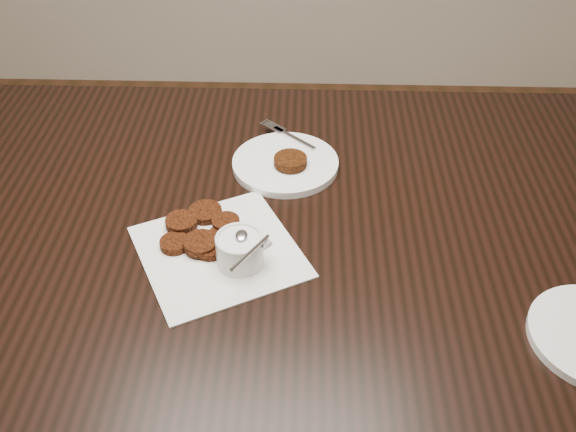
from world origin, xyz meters
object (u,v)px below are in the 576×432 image
(plate_with_patty, at_px, (285,160))
(sauce_ramekin, at_px, (239,237))
(table, at_px, (264,342))
(napkin, at_px, (219,252))

(plate_with_patty, bearing_deg, sauce_ramekin, -103.05)
(table, distance_m, plate_with_patty, 0.42)
(sauce_ramekin, bearing_deg, table, 79.55)
(napkin, bearing_deg, sauce_ramekin, -32.66)
(table, relative_size, napkin, 5.82)
(napkin, xyz_separation_m, plate_with_patty, (0.11, 0.26, 0.01))
(sauce_ramekin, bearing_deg, napkin, 147.34)
(napkin, relative_size, plate_with_patty, 1.19)
(napkin, distance_m, sauce_ramekin, 0.08)
(napkin, bearing_deg, plate_with_patty, 67.76)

